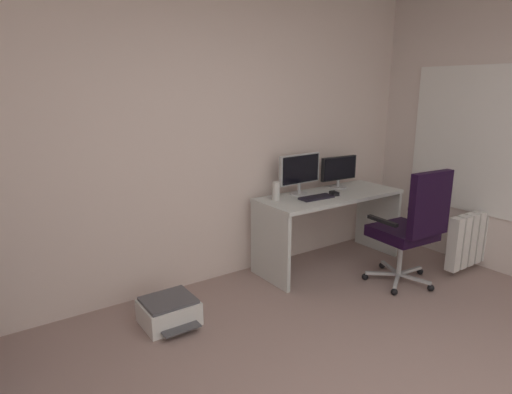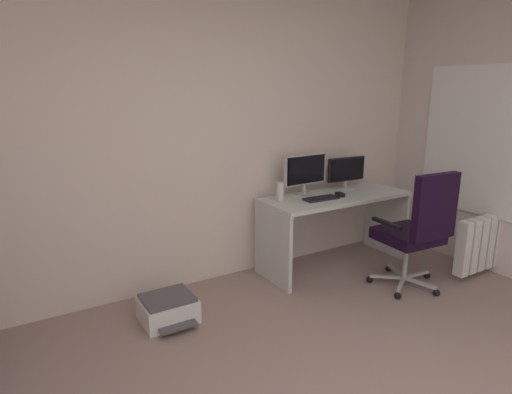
{
  "view_description": "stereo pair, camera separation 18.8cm",
  "coord_description": "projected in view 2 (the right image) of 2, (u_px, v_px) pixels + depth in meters",
  "views": [
    {
      "loc": [
        -1.55,
        -0.83,
        1.73
      ],
      "look_at": [
        0.28,
        1.81,
        0.92
      ],
      "focal_mm": 30.26,
      "sensor_mm": 36.0,
      "label": 1
    },
    {
      "loc": [
        -1.39,
        -0.94,
        1.73
      ],
      "look_at": [
        0.28,
        1.81,
        0.92
      ],
      "focal_mm": 30.26,
      "sensor_mm": 36.0,
      "label": 2
    }
  ],
  "objects": [
    {
      "name": "window_pane",
      "position": [
        507.0,
        144.0,
        3.91
      ],
      "size": [
        0.01,
        1.6,
        1.33
      ],
      "primitive_type": "cube",
      "color": "white"
    },
    {
      "name": "wall_back",
      "position": [
        184.0,
        136.0,
        3.66
      ],
      "size": [
        5.18,
        0.1,
        2.67
      ],
      "primitive_type": "cube",
      "color": "silver",
      "rests_on": "ground"
    },
    {
      "name": "printer",
      "position": [
        168.0,
        309.0,
        3.29
      ],
      "size": [
        0.4,
        0.44,
        0.2
      ],
      "color": "white",
      "rests_on": "ground"
    },
    {
      "name": "computer_mouse",
      "position": [
        340.0,
        195.0,
        4.11
      ],
      "size": [
        0.08,
        0.11,
        0.03
      ],
      "primitive_type": "cube",
      "rotation": [
        0.0,
        0.0,
        -0.27
      ],
      "color": "black",
      "rests_on": "desk"
    },
    {
      "name": "window_frame",
      "position": [
        506.0,
        144.0,
        3.91
      ],
      "size": [
        0.02,
        1.68,
        1.41
      ],
      "primitive_type": "cube",
      "color": "white"
    },
    {
      "name": "keyboard",
      "position": [
        321.0,
        198.0,
        3.99
      ],
      "size": [
        0.34,
        0.14,
        0.02
      ],
      "primitive_type": "cube",
      "rotation": [
        0.0,
        0.0,
        -0.04
      ],
      "color": "black",
      "rests_on": "desk"
    },
    {
      "name": "desk",
      "position": [
        335.0,
        214.0,
        4.21
      ],
      "size": [
        1.49,
        0.59,
        0.73
      ],
      "color": "silver",
      "rests_on": "ground"
    },
    {
      "name": "desktop_speaker",
      "position": [
        280.0,
        191.0,
        3.94
      ],
      "size": [
        0.07,
        0.07,
        0.17
      ],
      "primitive_type": "cylinder",
      "color": "silver",
      "rests_on": "desk"
    },
    {
      "name": "monitor_secondary",
      "position": [
        346.0,
        171.0,
        4.38
      ],
      "size": [
        0.44,
        0.18,
        0.32
      ],
      "color": "#B2B5B7",
      "rests_on": "desk"
    },
    {
      "name": "radiator",
      "position": [
        487.0,
        242.0,
        4.09
      ],
      "size": [
        0.84,
        0.1,
        0.52
      ],
      "color": "white",
      "rests_on": "ground"
    },
    {
      "name": "monitor_main",
      "position": [
        305.0,
        171.0,
        4.1
      ],
      "size": [
        0.49,
        0.18,
        0.39
      ],
      "color": "#B2B5B7",
      "rests_on": "desk"
    },
    {
      "name": "office_chair",
      "position": [
        418.0,
        227.0,
        3.67
      ],
      "size": [
        0.62,
        0.63,
        1.07
      ],
      "color": "#B7BABC",
      "rests_on": "ground"
    }
  ]
}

